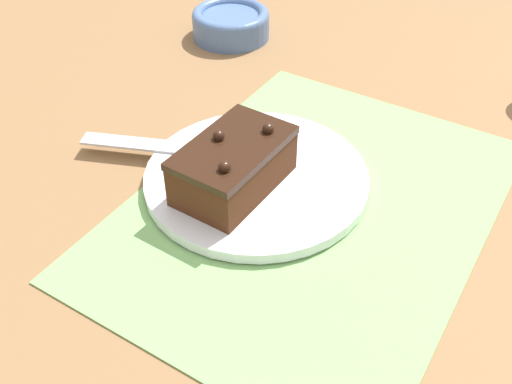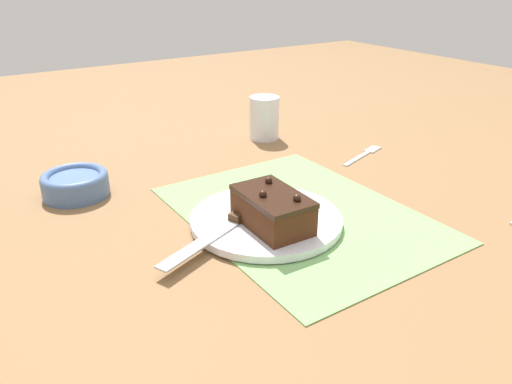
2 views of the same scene
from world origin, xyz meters
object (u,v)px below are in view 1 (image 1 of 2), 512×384
small_bowl (231,23)px  chocolate_cake (234,165)px  cake_plate (258,177)px  serving_knife (215,149)px

small_bowl → chocolate_cake: bearing=34.2°
cake_plate → small_bowl: bearing=-141.7°
serving_knife → small_bowl: size_ratio=1.91×
small_bowl → serving_knife: bearing=30.6°
chocolate_cake → serving_knife: chocolate_cake is taller
cake_plate → small_bowl: size_ratio=2.07×
chocolate_cake → small_bowl: bearing=-145.8°
chocolate_cake → serving_knife: 0.07m
chocolate_cake → small_bowl: chocolate_cake is taller
chocolate_cake → serving_knife: size_ratio=0.58×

